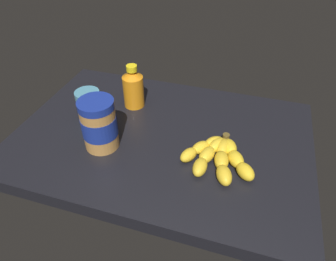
# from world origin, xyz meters

# --- Properties ---
(ground_plane) EXTENTS (0.87, 0.60, 0.04)m
(ground_plane) POSITION_xyz_m (0.00, 0.00, -0.02)
(ground_plane) COLOR black
(banana_bunch) EXTENTS (0.21, 0.19, 0.04)m
(banana_bunch) POSITION_xyz_m (0.18, -0.06, 0.02)
(banana_bunch) COLOR yellow
(banana_bunch) RESTS_ON ground_plane
(peanut_butter_jar) EXTENTS (0.10, 0.10, 0.15)m
(peanut_butter_jar) POSITION_xyz_m (-0.15, -0.09, 0.07)
(peanut_butter_jar) COLOR #BF8442
(peanut_butter_jar) RESTS_ON ground_plane
(honey_bottle) EXTENTS (0.07, 0.07, 0.15)m
(honey_bottle) POSITION_xyz_m (-0.14, 0.12, 0.07)
(honey_bottle) COLOR orange
(honey_bottle) RESTS_ON ground_plane
(coffee_mug) EXTENTS (0.08, 0.11, 0.10)m
(coffee_mug) POSITION_xyz_m (-0.24, 0.01, 0.05)
(coffee_mug) COLOR teal
(coffee_mug) RESTS_ON ground_plane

